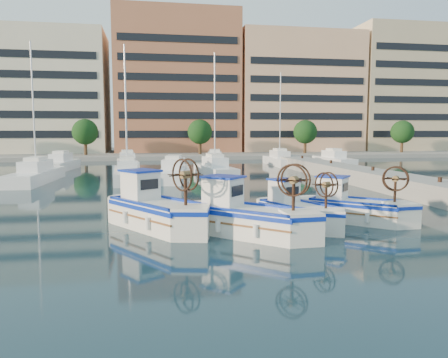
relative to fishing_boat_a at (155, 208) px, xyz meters
The scene contains 8 objects.
ground 4.41m from the fishing_boat_a, 21.36° to the right, with size 300.00×300.00×0.00m, color #193542.
quay 18.20m from the fishing_boat_a, 20.68° to the left, with size 3.00×60.00×1.20m, color gray.
waterfront 65.64m from the fishing_boat_a, 78.20° to the left, with size 180.00×40.00×25.60m.
yacht_marina 25.91m from the fishing_boat_a, 86.81° to the left, with size 41.19×24.13×11.50m.
fishing_boat_a is the anchor object (origin of this frame).
fishing_boat_b 4.13m from the fishing_boat_a, 28.55° to the right, with size 4.74×4.58×3.03m.
fishing_boat_c 6.36m from the fishing_boat_a, ahead, with size 3.03×4.26×2.57m.
fishing_boat_d 9.17m from the fishing_boat_a, ahead, with size 4.25×4.07×2.70m.
Camera 1 is at (-4.27, -17.51, 4.22)m, focal length 35.00 mm.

